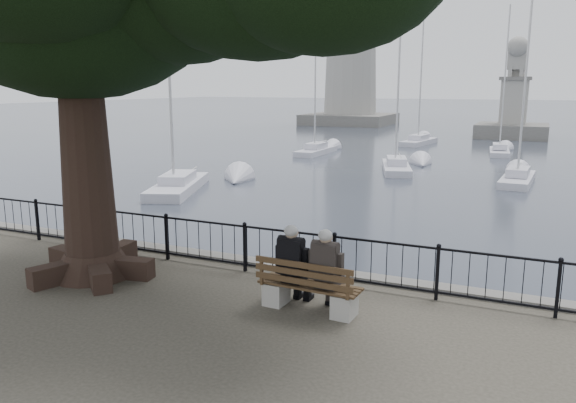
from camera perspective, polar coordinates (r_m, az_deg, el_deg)
The scene contains 13 objects.
harbor at distance 12.28m, azimuth 0.97°, elevation -9.20°, with size 260.00×260.00×1.20m.
railing at distance 11.50m, azimuth -0.00°, elevation -5.09°, with size 22.06×0.06×1.00m.
bench at distance 9.92m, azimuth 2.09°, elevation -9.24°, with size 1.85×0.63×0.96m.
person_left at distance 10.02m, azimuth 0.69°, elevation -6.80°, with size 0.46×0.77×1.53m.
person_right at distance 9.77m, azimuth 4.10°, elevation -7.33°, with size 0.46×0.77×1.53m.
lighthouse at distance 73.60m, azimuth 6.53°, elevation 18.33°, with size 10.44×10.44×31.81m.
lion_monument at distance 57.58m, azimuth 21.90°, elevation 8.38°, with size 6.39×6.39×9.33m.
sailboat_a at distance 26.89m, azimuth -11.10°, elevation 1.72°, with size 3.71×6.26×11.24m.
sailboat_b at distance 33.14m, azimuth 10.95°, elevation 3.62°, with size 2.88×5.44×11.34m.
sailboat_c at distance 30.76m, azimuth 22.28°, elevation 2.27°, with size 1.65×5.03×9.45m.
sailboat_e at distance 40.87m, azimuth 2.86°, elevation 5.32°, with size 1.49×5.09×11.05m.
sailboat_f at distance 43.20m, azimuth 20.69°, elevation 4.92°, with size 1.70×4.74×10.44m.
sailboat_h at distance 48.71m, azimuth 13.14°, elevation 6.09°, with size 2.28×5.60×12.57m.
Camera 1 is at (4.51, -7.54, 3.88)m, focal length 35.00 mm.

